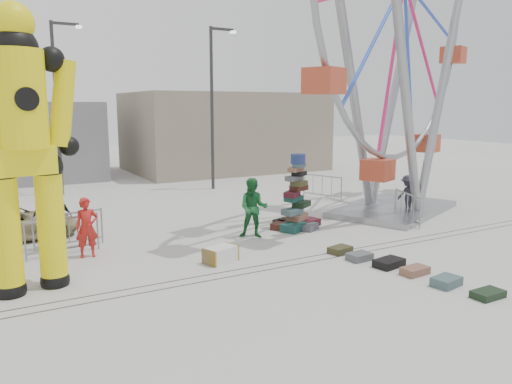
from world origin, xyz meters
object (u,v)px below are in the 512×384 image
suitcase_tower (296,207)px  pedestrian_green (253,208)px  crash_test_dummy (22,140)px  barricade_dummy_c (63,236)px  barricade_wheel_front (407,207)px  ferris_wheel (403,12)px  pedestrian_red (87,228)px  lamp_post_left (58,99)px  pedestrian_black (52,218)px  steamer_trunk (221,254)px  pedestrian_grey (407,195)px  barricade_dummy_b (69,230)px  parked_suv (13,223)px  barricade_wheel_back (322,187)px  lamp_post_right (214,100)px

suitcase_tower → pedestrian_green: 1.97m
crash_test_dummy → suitcase_tower: bearing=2.2°
crash_test_dummy → barricade_dummy_c: size_ratio=3.28×
suitcase_tower → crash_test_dummy: (-8.61, -2.04, 2.74)m
crash_test_dummy → barricade_wheel_front: (12.58, 0.73, -2.91)m
ferris_wheel → crash_test_dummy: bearing=167.1°
pedestrian_red → pedestrian_green: size_ratio=0.88×
lamp_post_left → ferris_wheel: size_ratio=0.51×
pedestrian_black → pedestrian_green: bearing=164.3°
steamer_trunk → pedestrian_grey: bearing=-6.8°
suitcase_tower → ferris_wheel: ferris_wheel is taller
pedestrian_red → barricade_wheel_front: bearing=-3.5°
steamer_trunk → barricade_dummy_c: 4.58m
barricade_wheel_front → lamp_post_left: bearing=59.5°
crash_test_dummy → pedestrian_green: crash_test_dummy is taller
barricade_dummy_c → pedestrian_black: (-0.16, 0.75, 0.40)m
barricade_wheel_front → pedestrian_grey: 1.50m
pedestrian_red → ferris_wheel: bearing=4.7°
barricade_dummy_c → pedestrian_red: 0.84m
steamer_trunk → barricade_dummy_b: bearing=115.2°
barricade_dummy_c → pedestrian_black: bearing=94.7°
barricade_dummy_c → pedestrian_red: size_ratio=1.18×
barricade_wheel_front → crash_test_dummy: bearing=113.8°
barricade_dummy_c → parked_suv: (-1.11, 2.46, -0.01)m
pedestrian_black → barricade_wheel_back: bearing=-166.6°
crash_test_dummy → pedestrian_grey: (13.64, 1.76, -2.69)m
lamp_post_left → barricade_dummy_c: lamp_post_left is taller
pedestrian_grey → barricade_dummy_b: bearing=-91.9°
suitcase_tower → barricade_dummy_b: size_ratio=1.29×
ferris_wheel → lamp_post_right: bearing=91.4°
barricade_wheel_front → pedestrian_red: 11.05m
lamp_post_right → pedestrian_grey: size_ratio=5.20×
ferris_wheel → parked_suv: ferris_wheel is taller
pedestrian_grey → pedestrian_red: bearing=-86.5°
crash_test_dummy → pedestrian_grey: crash_test_dummy is taller
barricade_dummy_b → pedestrian_grey: pedestrian_grey is taller
suitcase_tower → ferris_wheel: bearing=-18.9°
pedestrian_black → pedestrian_red: bearing=120.1°
barricade_wheel_front → pedestrian_black: bearing=97.9°
lamp_post_right → barricade_dummy_c: lamp_post_right is taller
crash_test_dummy → barricade_dummy_b: (1.31, 3.23, -2.91)m
crash_test_dummy → barricade_wheel_back: size_ratio=3.28×
barricade_dummy_b → parked_suv: size_ratio=0.52×
barricade_wheel_back → pedestrian_red: bearing=-90.8°
steamer_trunk → lamp_post_left: bearing=79.6°
lamp_post_right → barricade_wheel_front: (2.96, -10.27, -3.93)m
lamp_post_left → barricade_wheel_front: lamp_post_left is taller
parked_suv → pedestrian_grey: bearing=-108.4°
barricade_dummy_b → pedestrian_red: 1.25m
barricade_wheel_back → pedestrian_grey: pedestrian_grey is taller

